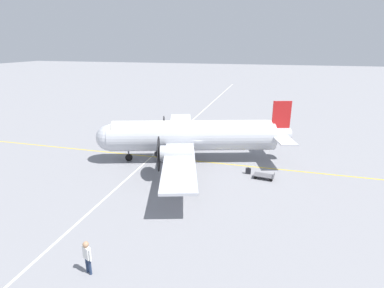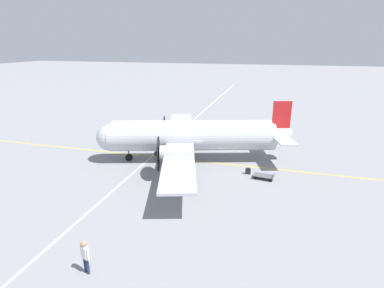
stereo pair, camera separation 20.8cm
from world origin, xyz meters
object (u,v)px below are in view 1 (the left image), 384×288
(airliner_main, at_px, (188,136))
(crew_foreground, at_px, (87,254))
(suitcase_near_door, at_px, (248,171))
(baggage_cart, at_px, (264,176))

(airliner_main, relative_size, crew_foreground, 11.74)
(suitcase_near_door, bearing_deg, crew_foreground, 65.30)
(airliner_main, bearing_deg, baggage_cart, 145.59)
(airliner_main, bearing_deg, suitcase_near_door, 147.42)
(airliner_main, distance_m, suitcase_near_door, 6.69)
(airliner_main, relative_size, suitcase_near_door, 37.64)
(crew_foreground, bearing_deg, baggage_cart, 82.14)
(suitcase_near_door, bearing_deg, baggage_cart, 154.91)
(suitcase_near_door, height_order, baggage_cart, suitcase_near_door)
(airliner_main, xyz_separation_m, suitcase_near_door, (-6.06, 1.71, -2.28))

